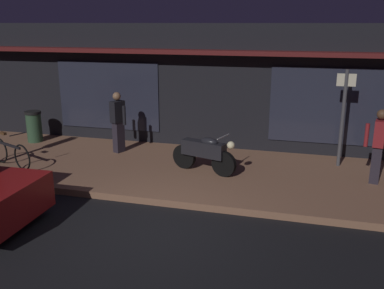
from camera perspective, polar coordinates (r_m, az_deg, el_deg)
name	(u,v)px	position (r m, az deg, el deg)	size (l,w,h in m)	color
ground_plane	(152,230)	(7.90, -5.43, -11.28)	(60.00, 60.00, 0.00)	black
sidewalk_slab	(194,172)	(10.49, 0.29, -3.68)	(18.00, 4.00, 0.15)	#8C6047
storefront_building	(222,83)	(13.30, 4.10, 8.17)	(18.00, 3.30, 3.60)	black
motorcycle	(205,152)	(10.10, 1.72, -1.06)	(1.66, 0.73, 0.97)	black
bicycle_parked	(11,153)	(11.45, -23.14, -1.03)	(1.55, 0.69, 0.91)	black
person_photographer	(118,121)	(11.79, -9.90, 3.12)	(0.60, 0.44, 1.67)	#28232D
person_bystander	(378,145)	(10.20, 23.70, -0.04)	(0.62, 0.42, 1.67)	#28232D
sign_post	(343,113)	(10.98, 19.60, 4.06)	(0.44, 0.09, 2.40)	#47474C
trash_bin	(34,126)	(13.61, -20.41, 2.32)	(0.48, 0.48, 0.93)	#2D4C33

